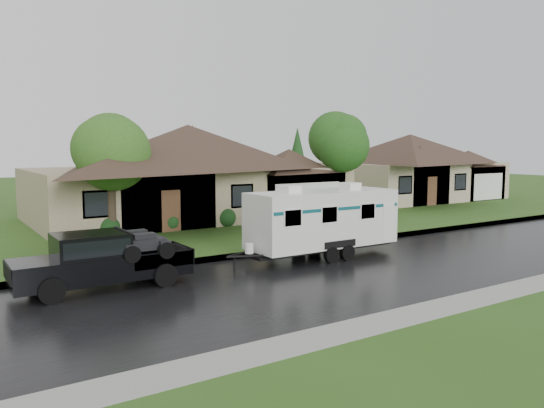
{
  "coord_description": "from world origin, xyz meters",
  "views": [
    {
      "loc": [
        -11.45,
        -15.92,
        4.38
      ],
      "look_at": [
        0.26,
        2.0,
        2.09
      ],
      "focal_mm": 35.0,
      "sensor_mm": 36.0,
      "label": 1
    }
  ],
  "objects": [
    {
      "name": "ground",
      "position": [
        0.0,
        0.0,
        0.0
      ],
      "size": [
        140.0,
        140.0,
        0.0
      ],
      "primitive_type": "plane",
      "color": "#30531A",
      "rests_on": "ground"
    },
    {
      "name": "road",
      "position": [
        0.0,
        -2.0,
        0.01
      ],
      "size": [
        140.0,
        8.0,
        0.01
      ],
      "primitive_type": "cube",
      "color": "black",
      "rests_on": "ground"
    },
    {
      "name": "curb",
      "position": [
        0.0,
        2.25,
        0.07
      ],
      "size": [
        140.0,
        0.5,
        0.15
      ],
      "primitive_type": "cube",
      "color": "gray",
      "rests_on": "ground"
    },
    {
      "name": "lawn",
      "position": [
        0.0,
        15.0,
        0.07
      ],
      "size": [
        140.0,
        26.0,
        0.15
      ],
      "primitive_type": "cube",
      "color": "#30531A",
      "rests_on": "ground"
    },
    {
      "name": "house_main",
      "position": [
        2.29,
        13.84,
        3.59
      ],
      "size": [
        19.44,
        10.8,
        6.9
      ],
      "color": "gray",
      "rests_on": "lawn"
    },
    {
      "name": "house_neighbor",
      "position": [
        22.27,
        14.34,
        3.32
      ],
      "size": [
        15.12,
        9.72,
        6.45
      ],
      "color": "tan",
      "rests_on": "lawn"
    },
    {
      "name": "tree_left_green",
      "position": [
        -4.19,
        9.05,
        4.28
      ],
      "size": [
        3.6,
        3.6,
        5.96
      ],
      "color": "#382B1E",
      "rests_on": "lawn"
    },
    {
      "name": "tree_right_green",
      "position": [
        10.14,
        9.23,
        4.61
      ],
      "size": [
        3.88,
        3.88,
        6.43
      ],
      "color": "#382B1E",
      "rests_on": "lawn"
    },
    {
      "name": "shrub_row",
      "position": [
        2.0,
        9.3,
        0.65
      ],
      "size": [
        13.6,
        1.0,
        1.0
      ],
      "color": "#143814",
      "rests_on": "lawn"
    },
    {
      "name": "pickup_truck",
      "position": [
        -7.11,
        0.49,
        0.95
      ],
      "size": [
        5.32,
        2.02,
        1.77
      ],
      "color": "black",
      "rests_on": "ground"
    },
    {
      "name": "travel_trailer",
      "position": [
        1.69,
        0.49,
        1.56
      ],
      "size": [
        6.56,
        2.31,
        2.94
      ],
      "color": "white",
      "rests_on": "ground"
    }
  ]
}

